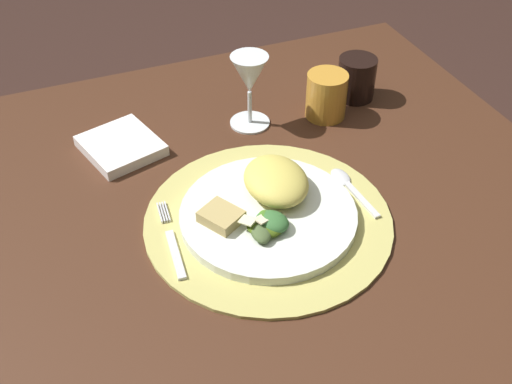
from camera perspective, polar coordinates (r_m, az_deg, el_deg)
dining_table at (r=1.07m, az=-3.27°, el=-8.44°), size 1.21×1.01×0.75m
placemat at (r=0.96m, az=1.12°, el=-2.57°), size 0.38×0.38×0.01m
dinner_plate at (r=0.95m, az=1.12°, el=-2.11°), size 0.27×0.27×0.02m
pasta_serving at (r=0.97m, az=1.84°, el=1.05°), size 0.10×0.13×0.04m
salad_greens at (r=0.91m, az=1.00°, el=-3.02°), size 0.08×0.07×0.02m
bread_piece at (r=0.93m, az=-3.27°, el=-2.27°), size 0.07×0.07×0.02m
fork at (r=0.93m, az=-7.70°, el=-4.61°), size 0.03×0.17×0.00m
spoon at (r=1.03m, az=8.32°, el=0.76°), size 0.03×0.13×0.01m
napkin at (r=1.12m, az=-12.27°, el=4.16°), size 0.15×0.16×0.02m
wine_glass at (r=1.12m, az=-0.60°, el=10.40°), size 0.07×0.07×0.14m
amber_tumbler at (r=1.18m, az=6.47°, el=8.78°), size 0.08×0.08×0.09m
dark_tumbler at (r=1.24m, az=9.18°, el=10.26°), size 0.07×0.07×0.08m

